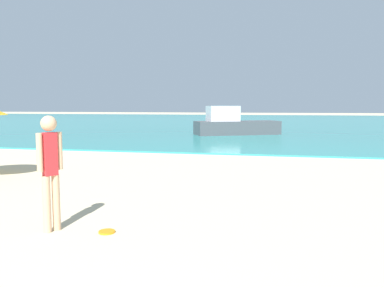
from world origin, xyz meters
TOP-DOWN VIEW (x-y plane):
  - water at (0.00, 44.38)m, footprint 160.00×60.00m
  - person_standing at (-1.64, 5.46)m, footprint 0.22×0.34m
  - frisbee at (-0.86, 5.57)m, footprint 0.23×0.23m
  - boat_near at (-1.13, 23.62)m, footprint 5.19×3.67m

SIDE VIEW (x-z plane):
  - frisbee at x=-0.86m, z-range 0.00..0.03m
  - water at x=0.00m, z-range 0.00..0.06m
  - boat_near at x=-1.13m, z-range -0.20..1.50m
  - person_standing at x=-1.64m, z-range 0.11..1.75m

